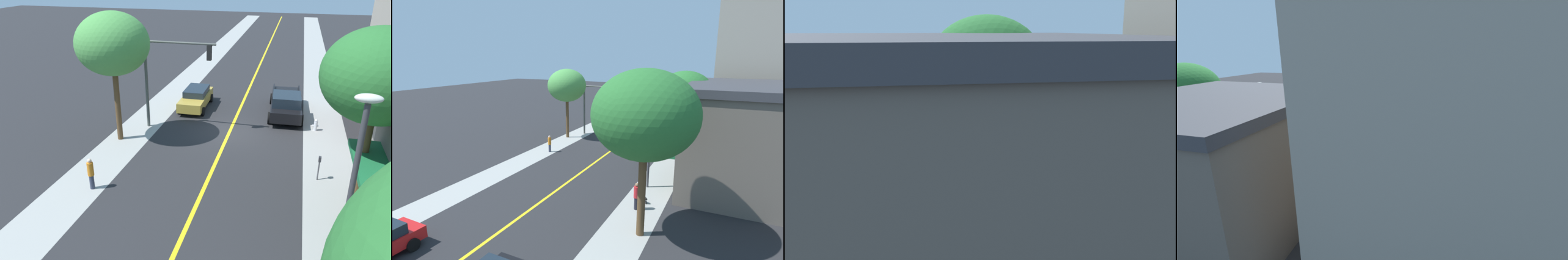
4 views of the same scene
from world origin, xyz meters
The scene contains 18 objects.
ground_plane centered at (0.00, 0.00, 0.00)m, with size 140.00×140.00×0.00m, color #262628.
sidewalk_left centered at (-5.95, 0.00, 0.00)m, with size 2.66×126.00×0.01m, color #9E9E99.
sidewalk_right centered at (5.95, 0.00, 0.00)m, with size 2.66×126.00×0.01m, color #9E9E99.
road_centerline_stripe centered at (0.00, 0.00, 0.00)m, with size 0.20×126.00×0.00m, color yellow.
corner_shop_building centered at (-13.02, -2.67, 7.73)m, with size 10.30×10.03×15.45m.
pale_office_building centered at (-13.01, 9.44, 3.63)m, with size 12.28×10.38×7.25m.
street_tree_left_near centered at (6.38, 2.71, 5.86)m, with size 4.22×4.22×7.68m.
street_tree_right_corner centered at (-6.81, 6.81, 6.01)m, with size 4.44×4.44×7.92m.
street_tree_left_far centered at (-6.76, 18.53, 6.31)m, with size 5.19×5.19×8.54m.
fire_hydrant centered at (-5.37, -1.72, 0.39)m, with size 0.44×0.24×0.79m.
parking_meter centered at (-5.32, 4.72, 0.86)m, with size 0.12×0.18×1.30m.
traffic_light_mast centered at (4.02, 0.33, 4.05)m, with size 4.60×0.32×6.00m.
street_lamp centered at (-5.51, 12.43, 4.27)m, with size 0.70×0.36×6.99m.
gold_sedan_right_curb centered at (3.29, -4.02, 0.78)m, with size 2.05×4.72×1.47m.
black_pickup_truck centered at (-3.33, -4.09, 0.91)m, with size 2.52×6.23×1.81m.
pedestrian_red_shirt centered at (-5.76, 15.98, 0.90)m, with size 0.34×0.34×1.70m.
pedestrian_orange_shirt centered at (5.21, 8.34, 0.86)m, with size 0.30×0.30×1.62m.
small_dog centered at (-5.92, 14.95, 0.32)m, with size 0.64×0.44×0.49m.
Camera 2 is at (-10.63, 32.87, 9.09)m, focal length 28.78 mm.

